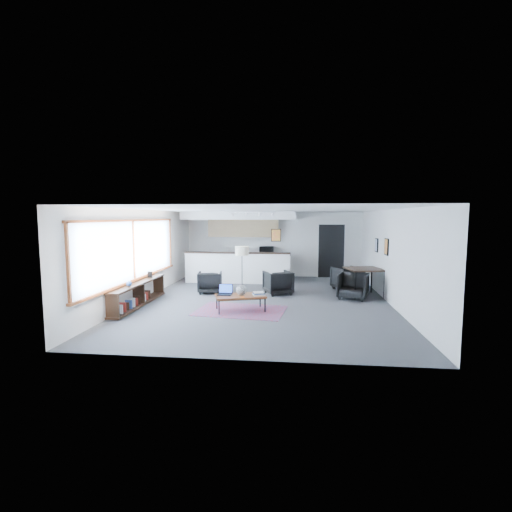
# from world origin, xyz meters

# --- Properties ---
(room) EXTENTS (7.02, 9.02, 2.62)m
(room) POSITION_xyz_m (0.00, 0.00, 1.30)
(room) COLOR #454548
(room) RESTS_ON ground
(window) EXTENTS (0.10, 5.95, 1.66)m
(window) POSITION_xyz_m (-3.46, -0.90, 1.46)
(window) COLOR #8CBFFF
(window) RESTS_ON room
(console) EXTENTS (0.35, 3.00, 0.80)m
(console) POSITION_xyz_m (-3.30, -1.05, 0.33)
(console) COLOR black
(console) RESTS_ON floor
(kitchenette) EXTENTS (4.20, 1.96, 2.60)m
(kitchenette) POSITION_xyz_m (-1.20, 3.71, 1.38)
(kitchenette) COLOR white
(kitchenette) RESTS_ON floor
(doorway) EXTENTS (1.10, 0.12, 2.15)m
(doorway) POSITION_xyz_m (2.30, 4.42, 1.07)
(doorway) COLOR black
(doorway) RESTS_ON room
(track_light) EXTENTS (1.60, 0.07, 0.15)m
(track_light) POSITION_xyz_m (-0.59, 2.20, 2.53)
(track_light) COLOR silver
(track_light) RESTS_ON room
(wall_art_lower) EXTENTS (0.03, 0.38, 0.48)m
(wall_art_lower) POSITION_xyz_m (3.47, 0.40, 1.55)
(wall_art_lower) COLOR black
(wall_art_lower) RESTS_ON room
(wall_art_upper) EXTENTS (0.03, 0.34, 0.44)m
(wall_art_upper) POSITION_xyz_m (3.47, 1.70, 1.50)
(wall_art_upper) COLOR black
(wall_art_upper) RESTS_ON room
(kilim_rug) EXTENTS (2.40, 1.78, 0.01)m
(kilim_rug) POSITION_xyz_m (-0.49, -1.25, 0.01)
(kilim_rug) COLOR #693652
(kilim_rug) RESTS_ON floor
(coffee_table) EXTENTS (1.40, 1.02, 0.41)m
(coffee_table) POSITION_xyz_m (-0.49, -1.25, 0.38)
(coffee_table) COLOR brown
(coffee_table) RESTS_ON floor
(laptop) EXTENTS (0.36, 0.30, 0.26)m
(laptop) POSITION_xyz_m (-0.89, -1.20, 0.48)
(laptop) COLOR black
(laptop) RESTS_ON coffee_table
(ceramic_pot) EXTENTS (0.27, 0.27, 0.27)m
(ceramic_pot) POSITION_xyz_m (-0.46, -1.26, 0.54)
(ceramic_pot) COLOR gray
(ceramic_pot) RESTS_ON coffee_table
(book_stack) EXTENTS (0.35, 0.32, 0.09)m
(book_stack) POSITION_xyz_m (-0.02, -1.22, 0.45)
(book_stack) COLOR silver
(book_stack) RESTS_ON coffee_table
(coaster) EXTENTS (0.13, 0.13, 0.01)m
(coaster) POSITION_xyz_m (-0.40, -1.49, 0.41)
(coaster) COLOR #E5590C
(coaster) RESTS_ON coffee_table
(armchair_left) EXTENTS (0.82, 0.78, 0.75)m
(armchair_left) POSITION_xyz_m (-1.79, 0.90, 0.37)
(armchair_left) COLOR black
(armchair_left) RESTS_ON floor
(armchair_right) EXTENTS (1.00, 0.98, 0.80)m
(armchair_right) POSITION_xyz_m (0.36, 0.96, 0.40)
(armchair_right) COLOR black
(armchair_right) RESTS_ON floor
(floor_lamp) EXTENTS (0.44, 0.44, 1.49)m
(floor_lamp) POSITION_xyz_m (-0.76, 0.92, 1.29)
(floor_lamp) COLOR black
(floor_lamp) RESTS_ON floor
(dining_table) EXTENTS (1.21, 1.21, 0.85)m
(dining_table) POSITION_xyz_m (2.97, 0.97, 0.77)
(dining_table) COLOR black
(dining_table) RESTS_ON floor
(dining_chair_near) EXTENTS (0.86, 0.83, 0.71)m
(dining_chair_near) POSITION_xyz_m (2.59, 0.50, 0.36)
(dining_chair_near) COLOR black
(dining_chair_near) RESTS_ON floor
(dining_chair_far) EXTENTS (0.91, 0.89, 0.72)m
(dining_chair_far) POSITION_xyz_m (2.60, 1.83, 0.36)
(dining_chair_far) COLOR black
(dining_chair_far) RESTS_ON floor
(microwave) EXTENTS (0.54, 0.31, 0.36)m
(microwave) POSITION_xyz_m (-0.25, 4.15, 1.11)
(microwave) COLOR black
(microwave) RESTS_ON kitchenette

